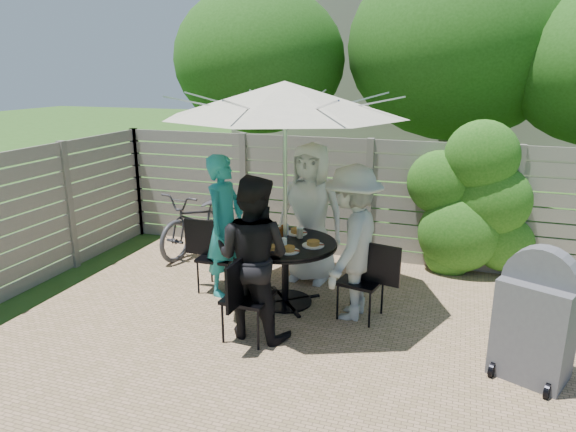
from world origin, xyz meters
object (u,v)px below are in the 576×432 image
(chair_back, at_px, (314,258))
(bbq_grill, at_px, (536,320))
(person_right, at_px, (352,243))
(umbrella, at_px, (285,99))
(plate_back, at_px, (297,232))
(glass_left, at_px, (262,236))
(chair_front, at_px, (248,314))
(glass_back, at_px, (286,229))
(glass_front, at_px, (284,244))
(chair_right, at_px, (361,296))
(plate_right, at_px, (313,244))
(patio_table, at_px, (285,261))
(coffee_cup, at_px, (300,233))
(person_back, at_px, (311,213))
(bicycle, at_px, (202,220))
(person_left, at_px, (225,226))
(chair_left, at_px, (217,270))
(syrup_jug, at_px, (282,234))
(plate_extra, at_px, (289,250))
(person_front, at_px, (253,258))
(plate_left, at_px, (258,236))

(chair_back, distance_m, bbq_grill, 3.13)
(person_right, bearing_deg, umbrella, -90.00)
(plate_back, height_order, glass_left, glass_left)
(chair_front, distance_m, plate_back, 1.43)
(glass_back, xyz_separation_m, glass_front, (0.16, -0.54, 0.00))
(chair_right, height_order, plate_right, chair_right)
(patio_table, height_order, chair_right, chair_right)
(chair_front, xyz_separation_m, coffee_cup, (0.20, 1.17, 0.57))
(patio_table, relative_size, glass_left, 9.52)
(glass_back, bearing_deg, umbrella, -73.12)
(chair_back, xyz_separation_m, person_back, (-0.01, -0.13, 0.68))
(chair_front, distance_m, bicycle, 3.03)
(plate_back, xyz_separation_m, glass_left, (-0.30, -0.44, 0.05))
(coffee_cup, bearing_deg, bicycle, 148.50)
(chair_front, distance_m, person_right, 1.41)
(chair_back, distance_m, person_left, 1.42)
(chair_front, bearing_deg, umbrella, -2.63)
(person_back, distance_m, chair_right, 1.44)
(glass_left, bearing_deg, glass_front, -28.12)
(chair_left, xyz_separation_m, glass_front, (1.04, -0.35, 0.59))
(umbrella, height_order, syrup_jug, umbrella)
(coffee_cup, height_order, bicycle, bicycle)
(person_right, bearing_deg, glass_front, -70.30)
(person_right, xyz_separation_m, plate_extra, (-0.67, -0.24, -0.07))
(chair_left, relative_size, person_right, 0.53)
(glass_left, xyz_separation_m, bbq_grill, (2.95, -0.67, -0.29))
(plate_back, bearing_deg, person_right, -28.57)
(patio_table, relative_size, plate_back, 5.12)
(person_front, relative_size, glass_front, 12.69)
(chair_back, relative_size, glass_left, 6.44)
(chair_left, height_order, plate_left, chair_left)
(plate_left, bearing_deg, glass_left, -51.38)
(umbrella, height_order, glass_front, umbrella)
(plate_right, bearing_deg, plate_extra, -126.09)
(plate_right, xyz_separation_m, syrup_jug, (-0.41, 0.09, 0.06))
(glass_back, bearing_deg, chair_back, 76.44)
(person_back, relative_size, person_right, 1.05)
(patio_table, height_order, plate_extra, plate_extra)
(chair_back, relative_size, plate_left, 3.47)
(plate_left, distance_m, glass_front, 0.53)
(patio_table, bearing_deg, person_right, -5.12)
(patio_table, xyz_separation_m, chair_back, (0.09, 0.96, -0.29))
(chair_back, distance_m, coffee_cup, 0.96)
(plate_left, relative_size, glass_left, 1.86)
(syrup_jug, bearing_deg, umbrella, -44.93)
(plate_right, relative_size, glass_left, 1.86)
(bbq_grill, bearing_deg, plate_right, -173.47)
(umbrella, relative_size, person_back, 1.58)
(person_left, xyz_separation_m, glass_front, (0.91, -0.34, -0.03))
(plate_back, distance_m, glass_back, 0.15)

